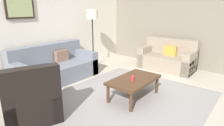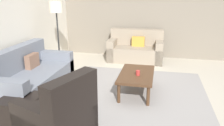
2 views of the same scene
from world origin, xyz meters
name	(u,v)px [view 1 (image 1 of 2)]	position (x,y,z in m)	size (l,w,h in m)	color
ground_plane	(126,101)	(0.00, 0.00, 0.00)	(8.00, 8.00, 0.00)	#B2A893
rear_partition	(45,22)	(0.00, 2.60, 1.40)	(6.00, 0.12, 2.80)	silver
stone_feature_panel	(186,20)	(3.00, 0.00, 1.40)	(0.12, 5.20, 2.80)	slate
area_rug	(126,101)	(0.00, 0.00, 0.00)	(3.22, 2.78, 0.01)	gray
couch_main	(54,68)	(-0.18, 2.08, 0.30)	(1.99, 0.95, 0.88)	slate
couch_loveseat	(168,59)	(2.49, 0.24, 0.30)	(0.80, 1.53, 0.88)	gray
armchair_leather	(32,103)	(-1.46, 0.79, 0.31)	(1.03, 1.03, 0.95)	black
ottoman	(26,90)	(-1.18, 1.57, 0.20)	(0.56, 0.56, 0.40)	black
coffee_table	(134,81)	(0.23, -0.03, 0.36)	(1.10, 0.64, 0.41)	#472D1C
cup	(133,78)	(0.12, -0.06, 0.46)	(0.08, 0.08, 0.09)	#B2332D
lamp_standing	(92,20)	(1.14, 2.00, 1.41)	(0.32, 0.32, 1.71)	black
framed_artwork	(20,6)	(-0.63, 2.51, 1.78)	(0.65, 0.04, 0.54)	black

